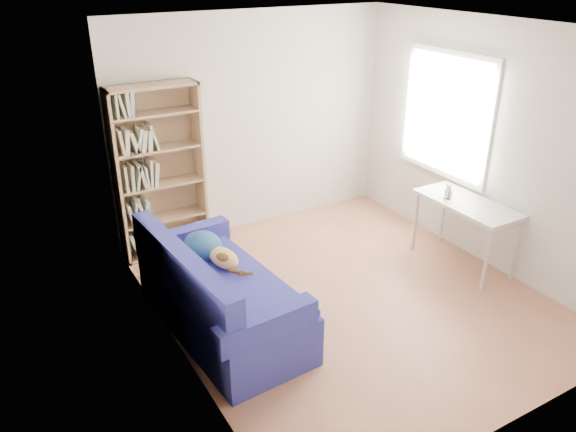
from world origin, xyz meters
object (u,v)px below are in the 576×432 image
(sofa, at_px, (218,296))
(pen_cup, at_px, (448,193))
(bookshelf, at_px, (160,179))
(desk, at_px, (467,209))

(sofa, xyz_separation_m, pen_cup, (2.69, -0.06, 0.46))
(bookshelf, bearing_deg, desk, -35.36)
(pen_cup, bearing_deg, sofa, 178.81)
(sofa, distance_m, pen_cup, 2.73)
(bookshelf, distance_m, pen_cup, 3.15)
(desk, bearing_deg, sofa, 175.09)
(sofa, relative_size, desk, 1.67)
(bookshelf, relative_size, desk, 1.68)
(desk, bearing_deg, pen_cup, 120.22)
(pen_cup, bearing_deg, bookshelf, 146.25)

